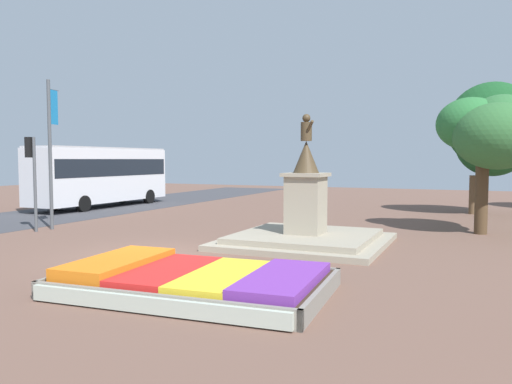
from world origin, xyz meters
TOP-DOWN VIEW (x-y plane):
  - ground_plane at (0.00, 0.00)m, footprint 75.58×75.58m
  - flower_planter at (3.28, -2.95)m, footprint 5.89×3.86m
  - statue_monument at (3.64, 3.85)m, footprint 5.25×5.25m
  - traffic_light_mid_block at (-7.11, 2.30)m, footprint 0.42×0.31m
  - banner_pole at (-6.95, 3.09)m, footprint 0.16×0.67m
  - city_bus at (-11.69, 11.49)m, footprint 2.62×9.67m
  - park_tree_behind_statue at (9.54, 16.22)m, footprint 4.32×4.83m
  - park_tree_far_right at (9.35, 8.80)m, footprint 3.77×3.84m

SIDE VIEW (x-z plane):
  - ground_plane at x=0.00m, z-range 0.00..0.00m
  - flower_planter at x=3.28m, z-range -0.05..0.55m
  - statue_monument at x=3.64m, z-range -1.52..2.84m
  - city_bus at x=-11.69m, z-range 0.26..3.82m
  - traffic_light_mid_block at x=-7.11m, z-range 0.74..4.47m
  - banner_pole at x=-6.95m, z-range 0.20..6.25m
  - park_tree_far_right at x=9.35m, z-range 1.27..6.60m
  - park_tree_behind_statue at x=9.54m, z-range 0.87..7.60m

